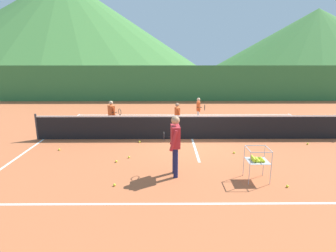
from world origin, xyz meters
The scene contains 22 objects.
ground_plane centered at (0.00, 0.00, 0.00)m, with size 120.00×120.00×0.00m, color #BC6038.
line_baseline_near centered at (0.00, -5.10, 0.00)m, with size 12.00×0.08×0.01m, color white.
line_baseline_far centered at (0.00, 4.74, 0.00)m, with size 12.00×0.08×0.01m, color white.
line_sideline_west centered at (-6.00, 0.00, 0.00)m, with size 0.08×9.84×0.01m, color white.
line_service_center centered at (0.00, 0.00, 0.00)m, with size 0.08×5.10×0.01m, color white.
tennis_net centered at (0.00, 0.00, 0.50)m, with size 12.52×0.08×1.05m.
instructor centered at (-0.81, -3.48, 1.03)m, with size 0.47×0.76×1.71m.
student_0 centered at (-3.46, 1.32, 0.81)m, with size 0.65×0.55×1.35m.
student_1 centered at (-0.55, 1.36, 0.75)m, with size 0.25×0.51×1.24m.
student_2 centered at (0.56, 2.80, 0.76)m, with size 0.41×0.63×1.26m.
ball_cart centered at (1.38, -3.83, 0.59)m, with size 0.58×0.58×0.90m.
tennis_ball_0 centered at (2.06, -4.29, 0.03)m, with size 0.07×0.07×0.07m, color yellow.
tennis_ball_2 centered at (-2.40, -4.18, 0.03)m, with size 0.07×0.07×0.07m, color yellow.
tennis_ball_3 centered at (-2.28, -2.14, 0.03)m, with size 0.07×0.07×0.07m, color yellow.
tennis_ball_4 centered at (4.33, -0.74, 0.03)m, with size 0.07×0.07×0.07m, color yellow.
tennis_ball_6 centered at (-2.64, -2.52, 0.03)m, with size 0.07×0.07×0.07m, color yellow.
tennis_ball_7 centered at (-2.09, -0.46, 0.03)m, with size 0.07×0.07×0.07m, color yellow.
tennis_ball_8 centered at (-4.86, -1.37, 0.03)m, with size 0.07×0.07×0.07m, color yellow.
tennis_ball_9 centered at (1.29, -1.74, 0.03)m, with size 0.07×0.07×0.07m, color yellow.
windscreen_fence centered at (0.00, 9.59, 1.28)m, with size 26.41×0.08×2.56m, color #33753D.
hill_0 centered at (28.94, 47.87, 6.04)m, with size 42.36×42.36×12.08m, color #427A38.
hill_1 centered at (-20.07, 45.39, 8.63)m, with size 53.77×53.77×17.27m, color #427A38.
Camera 1 is at (-1.06, -10.91, 3.32)m, focal length 30.14 mm.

